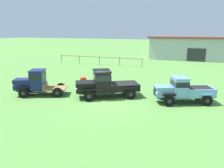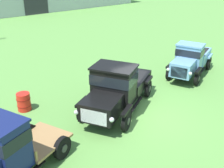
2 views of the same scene
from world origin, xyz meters
TOP-DOWN VIEW (x-y plane):
  - ground_plane at (0.00, 0.00)m, footprint 240.00×240.00m
  - vintage_truck_second_in_line at (-0.67, 1.50)m, footprint 5.62×4.34m
  - vintage_truck_midrow_center at (5.74, 2.20)m, footprint 4.90×3.24m
  - oil_drum_beside_row at (-4.23, 4.18)m, footprint 0.67×0.67m

SIDE VIEW (x-z plane):
  - ground_plane at x=0.00m, z-range 0.00..0.00m
  - oil_drum_beside_row at x=-4.23m, z-range 0.00..0.89m
  - vintage_truck_midrow_center at x=5.74m, z-range 0.01..2.11m
  - vintage_truck_second_in_line at x=-0.67m, z-range 0.00..2.36m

